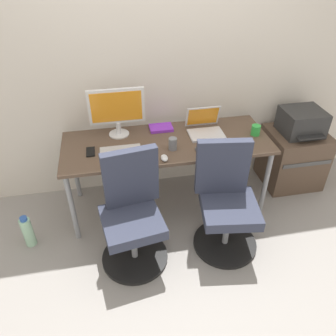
{
  "coord_description": "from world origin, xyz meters",
  "views": [
    {
      "loc": [
        -0.46,
        -2.44,
        2.22
      ],
      "look_at": [
        0.0,
        -0.05,
        0.46
      ],
      "focal_mm": 35.53,
      "sensor_mm": 36.0,
      "label": 1
    }
  ],
  "objects_px": {
    "office_chair_right": "(226,203)",
    "desktop_monitor": "(117,109)",
    "side_cabinet": "(292,157)",
    "water_bottle_on_floor": "(28,232)",
    "printer": "(302,122)",
    "coffee_mug": "(256,130)",
    "office_chair_left": "(132,215)",
    "open_laptop": "(205,127)"
  },
  "relations": [
    {
      "from": "printer",
      "to": "water_bottle_on_floor",
      "type": "bearing_deg",
      "value": -170.94
    },
    {
      "from": "side_cabinet",
      "to": "water_bottle_on_floor",
      "type": "bearing_deg",
      "value": -170.92
    },
    {
      "from": "office_chair_right",
      "to": "side_cabinet",
      "type": "distance_m",
      "value": 1.19
    },
    {
      "from": "office_chair_left",
      "to": "desktop_monitor",
      "type": "distance_m",
      "value": 0.93
    },
    {
      "from": "water_bottle_on_floor",
      "to": "office_chair_right",
      "type": "bearing_deg",
      "value": -9.19
    },
    {
      "from": "water_bottle_on_floor",
      "to": "coffee_mug",
      "type": "relative_size",
      "value": 3.37
    },
    {
      "from": "water_bottle_on_floor",
      "to": "coffee_mug",
      "type": "bearing_deg",
      "value": 7.2
    },
    {
      "from": "office_chair_left",
      "to": "printer",
      "type": "bearing_deg",
      "value": 21.46
    },
    {
      "from": "office_chair_left",
      "to": "office_chair_right",
      "type": "xyz_separation_m",
      "value": [
        0.76,
        0.0,
        0.0
      ]
    },
    {
      "from": "office_chair_right",
      "to": "side_cabinet",
      "type": "height_order",
      "value": "office_chair_right"
    },
    {
      "from": "office_chair_left",
      "to": "office_chair_right",
      "type": "relative_size",
      "value": 1.0
    },
    {
      "from": "printer",
      "to": "water_bottle_on_floor",
      "type": "xyz_separation_m",
      "value": [
        -2.6,
        -0.41,
        -0.56
      ]
    },
    {
      "from": "printer",
      "to": "coffee_mug",
      "type": "relative_size",
      "value": 4.35
    },
    {
      "from": "side_cabinet",
      "to": "printer",
      "type": "bearing_deg",
      "value": -90.0
    },
    {
      "from": "water_bottle_on_floor",
      "to": "coffee_mug",
      "type": "xyz_separation_m",
      "value": [
        2.05,
        0.26,
        0.61
      ]
    },
    {
      "from": "office_chair_right",
      "to": "printer",
      "type": "height_order",
      "value": "office_chair_right"
    },
    {
      "from": "office_chair_right",
      "to": "printer",
      "type": "bearing_deg",
      "value": 34.99
    },
    {
      "from": "water_bottle_on_floor",
      "to": "desktop_monitor",
      "type": "xyz_separation_m",
      "value": [
        0.85,
        0.49,
        0.82
      ]
    },
    {
      "from": "side_cabinet",
      "to": "desktop_monitor",
      "type": "relative_size",
      "value": 1.23
    },
    {
      "from": "desktop_monitor",
      "to": "open_laptop",
      "type": "height_order",
      "value": "desktop_monitor"
    },
    {
      "from": "office_chair_left",
      "to": "water_bottle_on_floor",
      "type": "bearing_deg",
      "value": 163.18
    },
    {
      "from": "open_laptop",
      "to": "printer",
      "type": "bearing_deg",
      "value": 1.46
    },
    {
      "from": "office_chair_right",
      "to": "desktop_monitor",
      "type": "xyz_separation_m",
      "value": [
        -0.78,
        0.76,
        0.54
      ]
    },
    {
      "from": "side_cabinet",
      "to": "open_laptop",
      "type": "height_order",
      "value": "open_laptop"
    },
    {
      "from": "side_cabinet",
      "to": "office_chair_left",
      "type": "bearing_deg",
      "value": -158.52
    },
    {
      "from": "side_cabinet",
      "to": "open_laptop",
      "type": "relative_size",
      "value": 1.9
    },
    {
      "from": "side_cabinet",
      "to": "printer",
      "type": "xyz_separation_m",
      "value": [
        0.0,
        -0.0,
        0.41
      ]
    },
    {
      "from": "office_chair_right",
      "to": "open_laptop",
      "type": "xyz_separation_m",
      "value": [
        -0.01,
        0.65,
        0.35
      ]
    },
    {
      "from": "side_cabinet",
      "to": "water_bottle_on_floor",
      "type": "relative_size",
      "value": 1.9
    },
    {
      "from": "side_cabinet",
      "to": "open_laptop",
      "type": "xyz_separation_m",
      "value": [
        -0.98,
        -0.03,
        0.47
      ]
    },
    {
      "from": "side_cabinet",
      "to": "printer",
      "type": "distance_m",
      "value": 0.41
    },
    {
      "from": "printer",
      "to": "water_bottle_on_floor",
      "type": "distance_m",
      "value": 2.69
    },
    {
      "from": "office_chair_left",
      "to": "printer",
      "type": "xyz_separation_m",
      "value": [
        1.73,
        0.68,
        0.28
      ]
    },
    {
      "from": "open_laptop",
      "to": "coffee_mug",
      "type": "bearing_deg",
      "value": -16.73
    },
    {
      "from": "office_chair_right",
      "to": "side_cabinet",
      "type": "relative_size",
      "value": 1.6
    },
    {
      "from": "office_chair_right",
      "to": "printer",
      "type": "relative_size",
      "value": 2.35
    },
    {
      "from": "printer",
      "to": "coffee_mug",
      "type": "xyz_separation_m",
      "value": [
        -0.55,
        -0.16,
        0.05
      ]
    },
    {
      "from": "open_laptop",
      "to": "side_cabinet",
      "type": "bearing_deg",
      "value": 1.51
    },
    {
      "from": "office_chair_right",
      "to": "desktop_monitor",
      "type": "height_order",
      "value": "desktop_monitor"
    },
    {
      "from": "office_chair_left",
      "to": "coffee_mug",
      "type": "relative_size",
      "value": 10.22
    },
    {
      "from": "printer",
      "to": "open_laptop",
      "type": "relative_size",
      "value": 1.29
    },
    {
      "from": "open_laptop",
      "to": "coffee_mug",
      "type": "height_order",
      "value": "open_laptop"
    }
  ]
}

